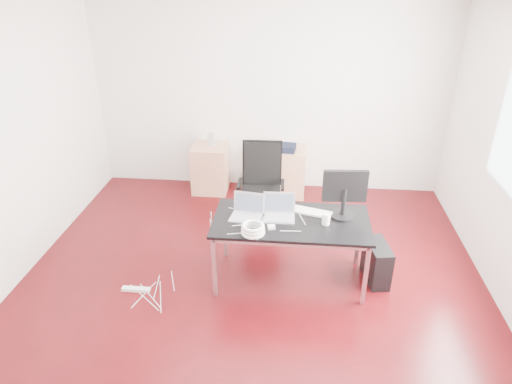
# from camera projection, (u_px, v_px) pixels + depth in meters

# --- Properties ---
(room_shell) EXTENTS (5.00, 5.00, 5.00)m
(room_shell) POSITION_uv_depth(u_px,v_px,m) (254.00, 166.00, 4.22)
(room_shell) COLOR #390609
(room_shell) RESTS_ON ground
(desk) EXTENTS (1.60, 0.80, 0.73)m
(desk) POSITION_uv_depth(u_px,v_px,m) (291.00, 225.00, 4.68)
(desk) COLOR black
(desk) RESTS_ON ground
(office_chair) EXTENTS (0.49, 0.51, 1.08)m
(office_chair) POSITION_uv_depth(u_px,v_px,m) (261.00, 182.00, 5.73)
(office_chair) COLOR black
(office_chair) RESTS_ON ground
(filing_cabinet_left) EXTENTS (0.50, 0.50, 0.70)m
(filing_cabinet_left) POSITION_uv_depth(u_px,v_px,m) (210.00, 168.00, 6.74)
(filing_cabinet_left) COLOR tan
(filing_cabinet_left) RESTS_ON ground
(filing_cabinet_right) EXTENTS (0.50, 0.50, 0.70)m
(filing_cabinet_right) POSITION_uv_depth(u_px,v_px,m) (288.00, 171.00, 6.65)
(filing_cabinet_right) COLOR tan
(filing_cabinet_right) RESTS_ON ground
(pc_tower) EXTENTS (0.27, 0.48, 0.44)m
(pc_tower) POSITION_uv_depth(u_px,v_px,m) (377.00, 262.00, 4.87)
(pc_tower) COLOR black
(pc_tower) RESTS_ON ground
(wastebasket) EXTENTS (0.26, 0.26, 0.28)m
(wastebasket) POSITION_uv_depth(u_px,v_px,m) (249.00, 184.00, 6.76)
(wastebasket) COLOR black
(wastebasket) RESTS_ON ground
(power_strip) EXTENTS (0.30, 0.06, 0.04)m
(power_strip) POSITION_uv_depth(u_px,v_px,m) (136.00, 289.00, 4.78)
(power_strip) COLOR white
(power_strip) RESTS_ON ground
(laptop_left) EXTENTS (0.36, 0.30, 0.23)m
(laptop_left) POSITION_uv_depth(u_px,v_px,m) (247.00, 212.00, 4.69)
(laptop_left) COLOR silver
(laptop_left) RESTS_ON desk
(laptop_right) EXTENTS (0.34, 0.26, 0.23)m
(laptop_right) POSITION_uv_depth(u_px,v_px,m) (279.00, 212.00, 4.69)
(laptop_right) COLOR silver
(laptop_right) RESTS_ON desk
(monitor) EXTENTS (0.45, 0.26, 0.51)m
(monitor) POSITION_uv_depth(u_px,v_px,m) (345.00, 191.00, 4.61)
(monitor) COLOR black
(monitor) RESTS_ON desk
(keyboard) EXTENTS (0.46, 0.26, 0.02)m
(keyboard) POSITION_uv_depth(u_px,v_px,m) (311.00, 212.00, 4.79)
(keyboard) COLOR white
(keyboard) RESTS_ON desk
(cup_white) EXTENTS (0.08, 0.08, 0.12)m
(cup_white) POSITION_uv_depth(u_px,v_px,m) (326.00, 219.00, 4.56)
(cup_white) COLOR white
(cup_white) RESTS_ON desk
(cup_brown) EXTENTS (0.10, 0.10, 0.10)m
(cup_brown) POSITION_uv_depth(u_px,v_px,m) (326.00, 219.00, 4.57)
(cup_brown) COLOR #55341D
(cup_brown) RESTS_ON desk
(cable_coil) EXTENTS (0.24, 0.24, 0.11)m
(cable_coil) POSITION_uv_depth(u_px,v_px,m) (253.00, 229.00, 4.40)
(cable_coil) COLOR white
(cable_coil) RESTS_ON desk
(power_adapter) EXTENTS (0.08, 0.08, 0.03)m
(power_adapter) POSITION_uv_depth(u_px,v_px,m) (271.00, 227.00, 4.51)
(power_adapter) COLOR white
(power_adapter) RESTS_ON desk
(speaker) EXTENTS (0.10, 0.09, 0.18)m
(speaker) POSITION_uv_depth(u_px,v_px,m) (211.00, 139.00, 6.58)
(speaker) COLOR #9E9E9E
(speaker) RESTS_ON filing_cabinet_left
(navy_garment) EXTENTS (0.33, 0.27, 0.09)m
(navy_garment) POSITION_uv_depth(u_px,v_px,m) (285.00, 148.00, 6.41)
(navy_garment) COLOR black
(navy_garment) RESTS_ON filing_cabinet_right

